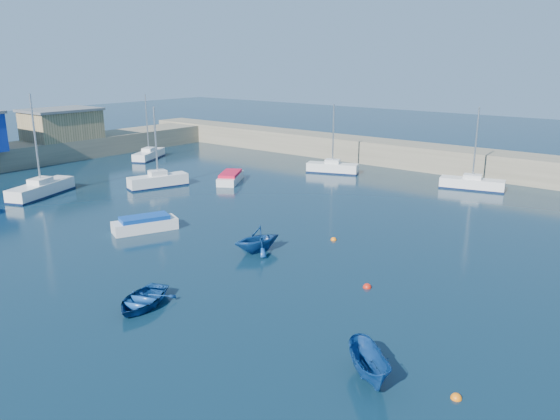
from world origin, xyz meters
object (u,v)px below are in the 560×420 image
Objects in this scene: brick_shed_a at (62,125)px; sailboat_4 at (149,154)px; sailboat_2 at (41,189)px; sailboat_3 at (158,180)px; dinghy_left at (257,239)px; dinghy_right at (370,365)px; dinghy_center at (142,300)px; motorboat_2 at (230,177)px; sailboat_5 at (332,168)px; motorboat_1 at (145,224)px; sailboat_6 at (472,183)px.

brick_shed_a is 1.02× the size of sailboat_4.
sailboat_2 is 1.18× the size of sailboat_3.
dinghy_right is at bearing -14.57° from dinghy_left.
brick_shed_a is 46.53m from dinghy_center.
dinghy_center is (33.18, -26.50, -0.17)m from sailboat_4.
sailboat_4 is at bearing 104.67° from dinghy_right.
dinghy_right reaches higher than dinghy_center.
motorboat_2 is (9.43, 14.78, -0.17)m from sailboat_2.
sailboat_5 is 2.22× the size of dinghy_right.
sailboat_2 is 1.90× the size of motorboat_1.
sailboat_5 is (14.90, 24.98, -0.06)m from sailboat_2.
dinghy_right is at bearing -19.20° from brick_shed_a.
sailboat_2 is at bearing -159.78° from dinghy_left.
sailboat_3 is 1.60× the size of motorboat_1.
dinghy_center is at bearing -65.79° from sailboat_4.
sailboat_6 is 1.51× the size of motorboat_2.
dinghy_right is (45.29, -24.99, 0.09)m from sailboat_4.
dinghy_right is (37.89, -7.13, -0.01)m from sailboat_2.
sailboat_5 is at bearing 23.42° from brick_shed_a.
brick_shed_a is 11.17m from sailboat_4.
motorboat_2 is 20.74m from dinghy_left.
dinghy_left is (15.55, -13.72, 0.37)m from motorboat_2.
sailboat_2 is 1.78× the size of motorboat_2.
sailboat_2 reaches higher than dinghy_left.
sailboat_6 is (36.85, 9.03, 0.02)m from sailboat_4.
sailboat_5 reaches higher than brick_shed_a.
dinghy_right is (22.99, -32.11, 0.05)m from sailboat_5.
sailboat_2 reaches higher than sailboat_3.
dinghy_left reaches higher than dinghy_center.
motorboat_1 is 23.05m from dinghy_right.
sailboat_5 is 11.57m from motorboat_2.
sailboat_6 reaches higher than brick_shed_a.
sailboat_4 is 29.67m from motorboat_1.
brick_shed_a is 21.92m from sailboat_3.
motorboat_1 is at bearing -24.36° from sailboat_2.
sailboat_2 is at bearing -104.20° from sailboat_3.
sailboat_6 is 35.72m from dinghy_center.
dinghy_center is 1.13× the size of dinghy_left.
sailboat_2 is 25.00m from dinghy_left.
sailboat_5 is (9.38, 16.16, -0.06)m from sailboat_3.
brick_shed_a is 1.67× the size of motorboat_1.
motorboat_2 is (-6.33, 15.46, -0.04)m from motorboat_1.
motorboat_2 is at bearing 35.57° from sailboat_2.
dinghy_left is at bearing -54.61° from sailboat_4.
sailboat_3 is 13.97m from motorboat_1.
sailboat_3 is 2.32× the size of dinghy_right.
sailboat_3 is 0.98× the size of sailboat_4.
dinghy_center is 9.74m from dinghy_left.
sailboat_5 is 1.43× the size of motorboat_2.
sailboat_3 is 0.99× the size of sailboat_6.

